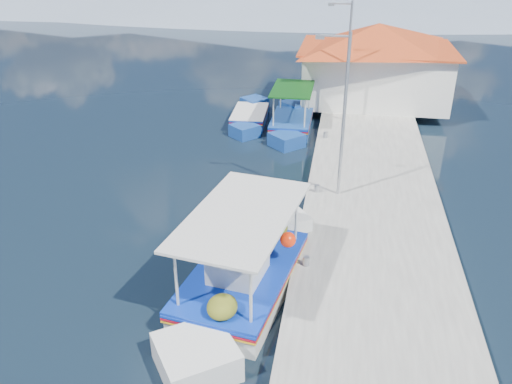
# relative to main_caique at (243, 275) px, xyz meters

# --- Properties ---
(ground) EXTENTS (160.00, 160.00, 0.00)m
(ground) POSITION_rel_main_caique_xyz_m (-2.05, 3.89, -0.56)
(ground) COLOR black
(ground) RESTS_ON ground
(quay) EXTENTS (5.00, 44.00, 0.50)m
(quay) POSITION_rel_main_caique_xyz_m (3.85, 9.89, -0.31)
(quay) COLOR #B0AEA4
(quay) RESTS_ON ground
(bollards) EXTENTS (0.20, 17.20, 0.30)m
(bollards) POSITION_rel_main_caique_xyz_m (1.75, 9.14, 0.09)
(bollards) COLOR #A5A8AD
(bollards) RESTS_ON quay
(main_caique) EXTENTS (3.52, 8.78, 2.93)m
(main_caique) POSITION_rel_main_caique_xyz_m (0.00, 0.00, 0.00)
(main_caique) COLOR white
(main_caique) RESTS_ON ground
(caique_green_canopy) EXTENTS (2.08, 6.78, 2.54)m
(caique_green_canopy) POSITION_rel_main_caique_xyz_m (-0.14, 14.19, -0.19)
(caique_green_canopy) COLOR navy
(caique_green_canopy) RESTS_ON ground
(caique_blue_hull) EXTENTS (1.98, 6.01, 1.07)m
(caique_blue_hull) POSITION_rel_main_caique_xyz_m (-2.52, 14.90, -0.28)
(caique_blue_hull) COLOR navy
(caique_blue_hull) RESTS_ON ground
(harbor_building) EXTENTS (10.49, 10.49, 4.40)m
(harbor_building) POSITION_rel_main_caique_xyz_m (4.15, 18.89, 2.21)
(harbor_building) COLOR silver
(harbor_building) RESTS_ON quay
(lamp_post_near) EXTENTS (1.21, 0.14, 6.00)m
(lamp_post_near) POSITION_rel_main_caique_xyz_m (2.46, 5.89, 3.29)
(lamp_post_near) COLOR #A5A8AD
(lamp_post_near) RESTS_ON quay
(lamp_post_far) EXTENTS (1.21, 0.14, 6.00)m
(lamp_post_far) POSITION_rel_main_caique_xyz_m (2.46, 14.89, 3.29)
(lamp_post_far) COLOR #A5A8AD
(lamp_post_far) RESTS_ON quay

